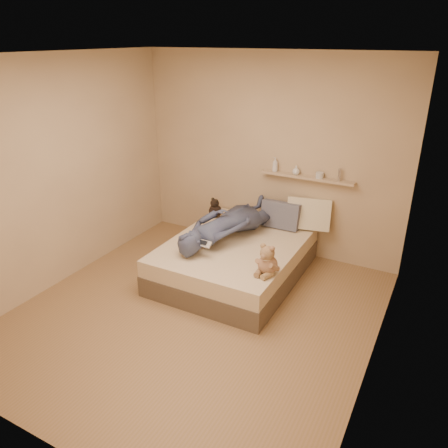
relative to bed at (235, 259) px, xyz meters
The scene contains 10 objects.
room 1.42m from the bed, 90.00° to the right, with size 3.80×3.80×3.80m.
bed is the anchor object (origin of this frame).
game_console 0.65m from the bed, 106.27° to the right, with size 0.19×0.08×0.07m.
teddy_bear 0.90m from the bed, 39.13° to the right, with size 0.28×0.28×0.35m.
dark_plush 0.91m from the bed, 135.77° to the left, with size 0.18×0.18×0.27m.
pillow_cream 1.13m from the bed, 52.52° to the left, with size 0.55×0.16×0.40m, color beige.
pillow_grey 0.85m from the bed, 65.97° to the left, with size 0.50×0.14×0.34m, color slate.
person 0.45m from the bed, 141.84° to the left, with size 0.59×1.62×0.39m, color #3F4C64.
wall_shelf 1.38m from the bed, 58.82° to the left, with size 1.20×0.12×0.03m, color tan.
shelf_bottles 1.38m from the bed, 65.70° to the left, with size 0.90×0.10×0.19m.
Camera 1 is at (2.13, -3.31, 2.75)m, focal length 35.00 mm.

